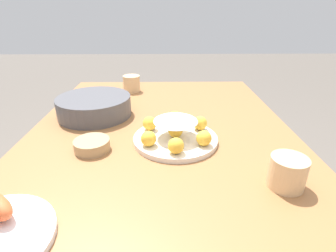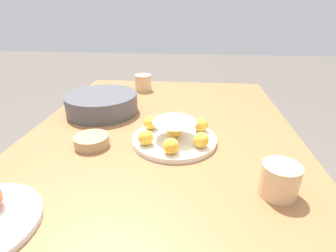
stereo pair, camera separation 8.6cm
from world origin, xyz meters
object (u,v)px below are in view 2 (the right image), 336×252
dining_table (162,157)px  cake_plate (174,134)px  cup_far (143,83)px  serving_bowl (102,103)px  cup_near (279,180)px  sauce_bowl (92,141)px

dining_table → cake_plate: 0.15m
dining_table → cup_far: size_ratio=15.56×
serving_bowl → cup_near: size_ratio=3.26×
dining_table → serving_bowl: bearing=58.5°
cup_near → cup_far: (0.77, 0.46, 0.00)m
serving_bowl → cup_far: 0.33m
serving_bowl → cup_far: cup_far is taller
dining_table → serving_bowl: (0.16, 0.26, 0.14)m
sauce_bowl → cup_near: cup_near is taller
sauce_bowl → cup_near: bearing=-109.5°
cake_plate → cup_near: size_ratio=3.09×
cake_plate → serving_bowl: bearing=54.2°
cup_near → serving_bowl: bearing=51.2°
sauce_bowl → cup_far: cup_far is taller
dining_table → cake_plate: cake_plate is taller
dining_table → cup_near: 0.45m
cup_near → cup_far: bearing=30.6°
dining_table → serving_bowl: size_ratio=4.54×
serving_bowl → cup_near: (-0.46, -0.57, -0.00)m
dining_table → sauce_bowl: sauce_bowl is taller
cake_plate → serving_bowl: cake_plate is taller
cup_near → cup_far: same height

